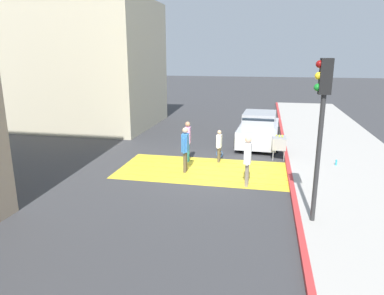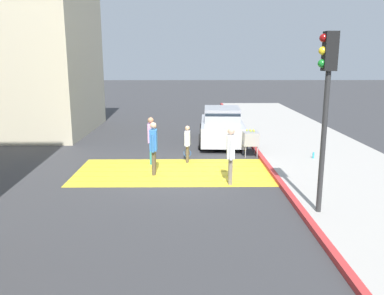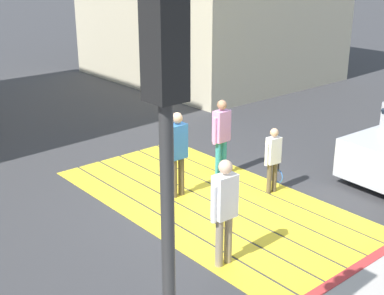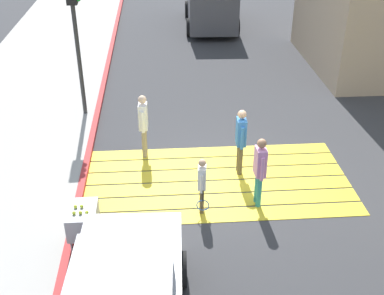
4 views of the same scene
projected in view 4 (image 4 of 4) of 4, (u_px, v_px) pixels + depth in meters
ground_plane at (217, 181)px, 11.97m from camera, size 120.00×120.00×0.00m
crosswalk_stripes at (217, 180)px, 11.97m from camera, size 6.40×3.25×0.01m
curb_painted at (82, 184)px, 11.73m from camera, size 0.16×40.00×0.13m
traffic_light_corner at (75, 18)px, 13.53m from camera, size 0.39×0.28×4.24m
tennis_ball_cart at (83, 220)px, 9.54m from camera, size 0.56×0.80×1.02m
pedestrian_adult_lead at (143, 122)px, 12.53m from camera, size 0.24×0.50×1.72m
pedestrian_adult_trailing at (260, 167)px, 10.66m from camera, size 0.23×0.49×1.68m
pedestrian_adult_side at (241, 137)px, 11.80m from camera, size 0.23×0.50×1.72m
pedestrian_child_with_racket at (202, 183)px, 10.52m from camera, size 0.28×0.42×1.35m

